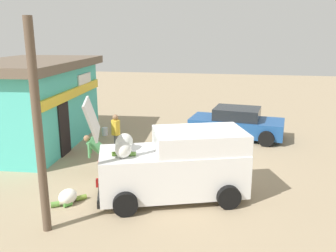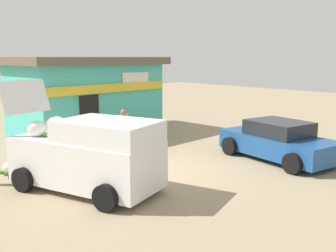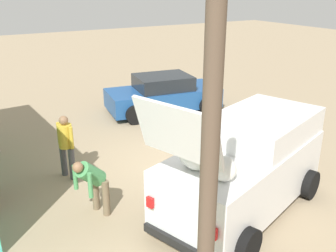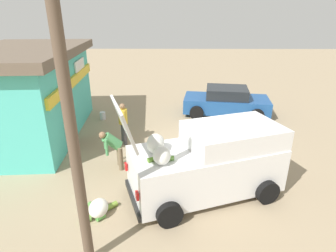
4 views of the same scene
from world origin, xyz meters
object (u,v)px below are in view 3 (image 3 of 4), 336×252
(delivery_van, at_px, (245,165))
(parked_sedan, at_px, (163,94))
(customer_bending, at_px, (92,181))
(vendor_standing, at_px, (66,143))

(delivery_van, distance_m, parked_sedan, 6.68)
(parked_sedan, bearing_deg, customer_bending, 138.89)
(parked_sedan, bearing_deg, vendor_standing, 126.13)
(delivery_van, distance_m, vendor_standing, 4.26)
(delivery_van, distance_m, customer_bending, 3.14)
(parked_sedan, height_order, customer_bending, parked_sedan)
(customer_bending, bearing_deg, delivery_van, -113.58)
(parked_sedan, distance_m, vendor_standing, 5.61)
(vendor_standing, bearing_deg, delivery_van, -137.77)
(parked_sedan, relative_size, vendor_standing, 2.68)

